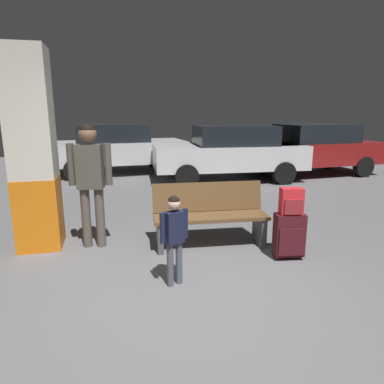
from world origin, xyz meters
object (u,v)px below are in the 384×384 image
Objects in this scene: suitcase at (289,235)px; child at (174,231)px; parked_car_far at (116,147)px; backpack_bright at (291,202)px; parked_car_near at (230,151)px; bench at (210,215)px; parked_car_side at (311,148)px; structural_pillar at (33,152)px; adult at (90,172)px.

child is (-1.58, -0.35, 0.31)m from suitcase.
backpack_bright is at bearing -74.14° from parked_car_far.
backpack_bright is at bearing -101.06° from parked_car_near.
suitcase is at bearing 12.39° from child.
parked_car_side reaches higher than bench.
parked_car_side reaches higher than child.
parked_car_near is (1.02, 5.23, 0.48)m from suitcase.
backpack_bright is (3.22, -1.20, -0.57)m from structural_pillar.
structural_pillar is 2.36m from child.
adult is at bearing -94.44° from parked_car_far.
suitcase is 0.14× the size of parked_car_far.
structural_pillar is 0.64× the size of parked_car_far.
adult is at bearing -13.34° from structural_pillar.
child is 7.45m from parked_car_far.
parked_car_near and parked_car_side have the same top height.
structural_pillar reaches higher than suitcase.
parked_car_near is (4.24, 4.03, -0.54)m from structural_pillar.
backpack_bright is (-0.00, -0.00, 0.45)m from suitcase.
backpack_bright is 5.33m from parked_car_near.
parked_car_far is at bearing 148.52° from parked_car_near.
suitcase is at bearing -20.44° from structural_pillar.
bench is at bearing 141.06° from backpack_bright.
backpack_bright is 0.33× the size of child.
suitcase is 0.14× the size of parked_car_near.
structural_pillar is 4.48× the size of suitcase.
parked_car_far is at bearing 93.36° from child.
structural_pillar is 0.64× the size of parked_car_side.
backpack_bright reaches higher than suitcase.
suitcase is at bearing -101.06° from parked_car_near.
parked_car_side is (2.68, 0.27, 0.00)m from parked_car_near.
bench is 4.92m from parked_car_near.
bench is 1.28m from child.
adult is at bearing 168.64° from bench.
structural_pillar is 3.58m from suitcase.
parked_car_side is (3.70, 5.50, 0.03)m from backpack_bright.
suitcase is at bearing -123.97° from parked_car_side.
parked_car_side is at bearing 47.90° from child.
adult is (0.73, -0.17, -0.27)m from structural_pillar.
parked_car_near is (1.02, 5.23, 0.03)m from backpack_bright.
adult reaches higher than parked_car_side.
adult is (-0.91, 1.37, 0.45)m from child.
backpack_bright is 7.37m from parked_car_far.
child is at bearing -56.52° from adult.
child is 6.15m from parked_car_near.
adult is 0.41× the size of parked_car_far.
suitcase is at bearing -74.14° from parked_car_far.
bench is 4.81× the size of backpack_bright.
child is 0.59× the size of adult.
child is at bearing -114.99° from parked_car_near.
child reaches higher than backpack_bright.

